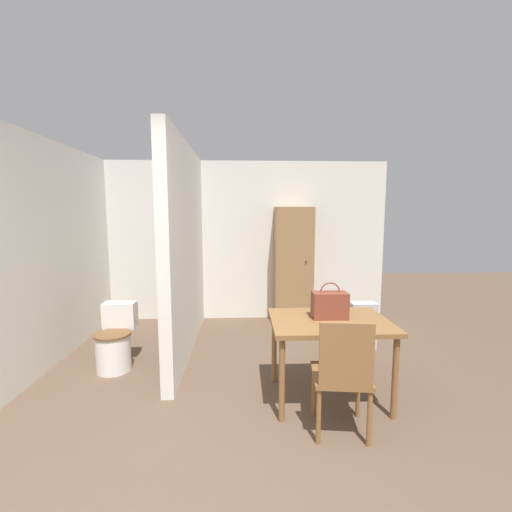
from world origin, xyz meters
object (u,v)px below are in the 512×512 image
space_heater (363,325)px  dining_table (329,329)px  wooden_cabinet (293,266)px  wooden_chair (342,373)px  handbag (330,305)px  toilet (115,342)px

space_heater → dining_table: bearing=-122.1°
wooden_cabinet → dining_table: bearing=-90.1°
dining_table → wooden_cabinet: bearing=89.9°
wooden_chair → wooden_cabinet: wooden_cabinet is taller
dining_table → wooden_chair: 0.56m
wooden_chair → space_heater: size_ratio=1.60×
dining_table → handbag: handbag is taller
wooden_chair → toilet: 2.48m
wooden_chair → toilet: size_ratio=1.35×
wooden_chair → space_heater: (0.76, 1.70, -0.21)m
wooden_cabinet → toilet: bearing=-144.8°
dining_table → space_heater: dining_table is taller
handbag → wooden_cabinet: 2.20m
wooden_chair → wooden_cabinet: (0.04, 2.78, 0.39)m
handbag → space_heater: handbag is taller
space_heater → toilet: bearing=-171.2°
dining_table → toilet: (-2.17, 0.72, -0.36)m
toilet → wooden_cabinet: wooden_cabinet is taller
dining_table → space_heater: 1.43m
wooden_cabinet → space_heater: (0.73, -1.08, -0.60)m
wooden_chair → space_heater: bearing=72.2°
dining_table → wooden_chair: bearing=-93.6°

